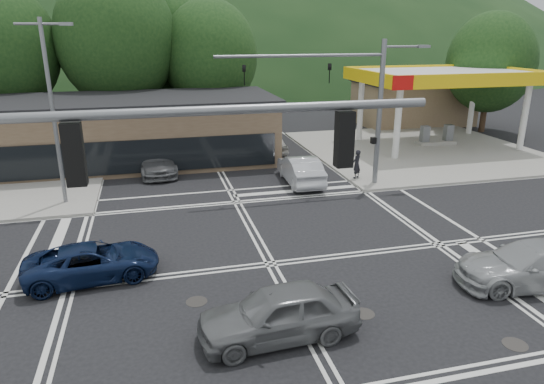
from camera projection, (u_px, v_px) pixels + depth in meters
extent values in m
plane|color=black|center=(271.00, 264.00, 18.38)|extent=(120.00, 120.00, 0.00)
cube|color=gray|center=(419.00, 150.00, 35.63)|extent=(16.00, 16.00, 0.15)
cylinder|color=silver|center=(398.00, 124.00, 32.32)|extent=(0.44, 0.44, 5.00)
cylinder|color=silver|center=(360.00, 110.00, 37.83)|extent=(0.44, 0.44, 5.00)
cylinder|color=silver|center=(524.00, 117.00, 34.65)|extent=(0.44, 0.44, 5.00)
cylinder|color=silver|center=(472.00, 105.00, 40.16)|extent=(0.44, 0.44, 5.00)
cube|color=silver|center=(443.00, 75.00, 35.35)|extent=(12.00, 8.00, 0.60)
cube|color=yellow|center=(478.00, 80.00, 31.67)|extent=(12.20, 0.25, 0.90)
cube|color=yellow|center=(415.00, 71.00, 39.03)|extent=(12.20, 0.25, 0.90)
cube|color=yellow|center=(367.00, 77.00, 33.95)|extent=(0.25, 8.20, 0.90)
cube|color=yellow|center=(513.00, 73.00, 36.75)|extent=(0.25, 8.20, 0.90)
cube|color=red|center=(403.00, 83.00, 30.26)|extent=(1.40, 0.12, 0.90)
cube|color=gray|center=(436.00, 143.00, 36.96)|extent=(3.00, 1.00, 0.30)
cube|color=slate|center=(425.00, 135.00, 36.50)|extent=(0.60, 0.50, 1.30)
cube|color=slate|center=(448.00, 133.00, 36.97)|extent=(0.60, 0.50, 1.30)
cube|color=#846B4F|center=(413.00, 103.00, 45.40)|extent=(10.00, 6.00, 3.80)
cube|color=brown|center=(88.00, 134.00, 31.50)|extent=(24.00, 8.00, 4.00)
ellipsoid|color=#193517|center=(166.00, 72.00, 101.10)|extent=(252.00, 126.00, 140.00)
cylinder|color=#382619|center=(13.00, 114.00, 36.41)|extent=(0.50, 0.50, 4.84)
ellipsoid|color=black|center=(2.00, 49.00, 34.91)|extent=(8.00, 8.00, 9.20)
cylinder|color=#382619|center=(123.00, 107.00, 38.20)|extent=(0.50, 0.50, 5.28)
ellipsoid|color=black|center=(117.00, 39.00, 36.56)|extent=(9.00, 9.00, 10.35)
cylinder|color=#382619|center=(212.00, 109.00, 39.97)|extent=(0.50, 0.50, 4.40)
ellipsoid|color=black|center=(210.00, 55.00, 38.60)|extent=(7.60, 7.60, 8.74)
cylinder|color=#382619|center=(172.00, 101.00, 42.88)|extent=(0.50, 0.50, 4.84)
ellipsoid|color=black|center=(168.00, 46.00, 41.37)|extent=(8.40, 8.40, 9.66)
cylinder|color=#382619|center=(484.00, 109.00, 41.71)|extent=(0.50, 0.50, 3.96)
ellipsoid|color=black|center=(491.00, 62.00, 40.48)|extent=(7.20, 7.20, 8.28)
cylinder|color=slate|center=(54.00, 116.00, 23.24)|extent=(0.20, 0.20, 9.00)
cylinder|color=slate|center=(40.00, 24.00, 21.90)|extent=(2.20, 0.12, 0.12)
cube|color=slate|center=(66.00, 24.00, 22.16)|extent=(0.60, 0.25, 0.15)
cylinder|color=slate|center=(379.00, 115.00, 26.55)|extent=(0.28, 0.28, 8.00)
cylinder|color=slate|center=(302.00, 56.00, 24.48)|extent=(9.00, 0.16, 0.16)
imported|color=black|center=(329.00, 73.00, 25.12)|extent=(0.16, 0.20, 1.00)
imported|color=black|center=(244.00, 75.00, 24.07)|extent=(0.16, 0.20, 1.00)
cylinder|color=slate|center=(405.00, 47.00, 25.68)|extent=(2.40, 0.12, 0.12)
cube|color=slate|center=(423.00, 46.00, 25.94)|extent=(0.70, 0.30, 0.15)
cube|color=black|center=(373.00, 140.00, 26.93)|extent=(0.25, 0.30, 0.35)
cylinder|color=slate|center=(170.00, 112.00, 7.69)|extent=(9.00, 0.16, 0.16)
cube|color=black|center=(74.00, 155.00, 7.53)|extent=(0.30, 0.25, 1.00)
cube|color=black|center=(344.00, 139.00, 8.58)|extent=(0.30, 0.25, 1.00)
imported|color=#0D1A3B|center=(92.00, 262.00, 17.14)|extent=(4.81, 2.62, 1.28)
imported|color=slate|center=(278.00, 313.00, 13.78)|extent=(4.74, 2.12, 1.58)
imported|color=#989A9E|center=(532.00, 265.00, 16.69)|extent=(5.50, 2.91, 1.52)
imported|color=silver|center=(300.00, 170.00, 27.85)|extent=(1.91, 4.99, 1.62)
imported|color=beige|center=(270.00, 143.00, 34.67)|extent=(1.89, 4.31, 1.45)
imported|color=#5B5C5F|center=(156.00, 161.00, 29.94)|extent=(2.49, 5.35, 1.51)
imported|color=black|center=(357.00, 164.00, 28.29)|extent=(0.73, 0.68, 1.68)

